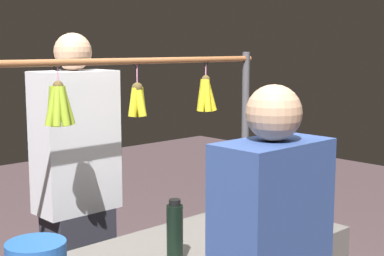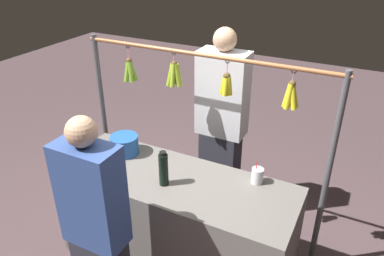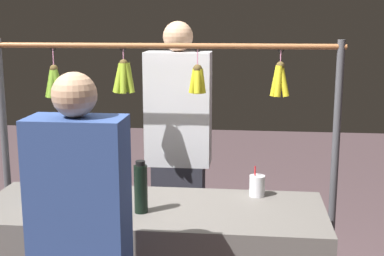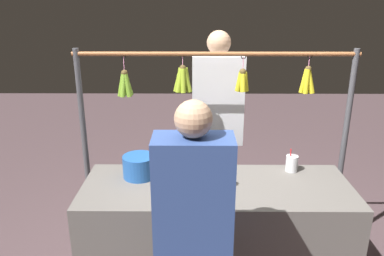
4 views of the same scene
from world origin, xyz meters
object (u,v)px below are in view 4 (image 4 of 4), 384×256
at_px(blue_bucket, 139,166).
at_px(water_bottle, 213,174).
at_px(customer_person, 193,255).
at_px(drink_cup, 292,163).
at_px(vendor_person, 217,137).

bearing_deg(blue_bucket, water_bottle, 156.22).
bearing_deg(customer_person, blue_bucket, -64.96).
xyz_separation_m(drink_cup, vendor_person, (0.52, -0.55, -0.00)).
bearing_deg(blue_bucket, drink_cup, -174.79).
distance_m(water_bottle, blue_bucket, 0.56).
relative_size(blue_bucket, drink_cup, 1.34).
distance_m(drink_cup, customer_person, 1.17).
distance_m(blue_bucket, vendor_person, 0.88).
height_order(water_bottle, customer_person, customer_person).
bearing_deg(vendor_person, blue_bucket, 48.23).
bearing_deg(vendor_person, water_bottle, 85.02).
xyz_separation_m(water_bottle, blue_bucket, (0.51, -0.22, -0.05)).
xyz_separation_m(vendor_person, customer_person, (0.20, 1.47, -0.09)).
height_order(vendor_person, customer_person, vendor_person).
distance_m(water_bottle, customer_person, 0.63).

